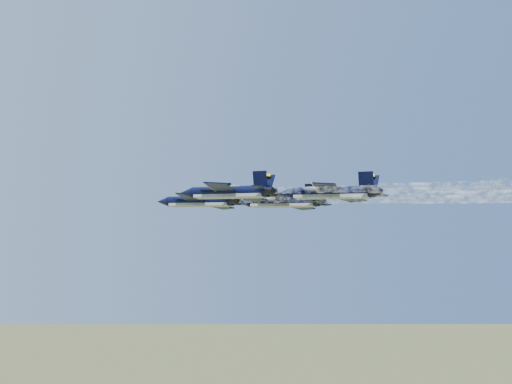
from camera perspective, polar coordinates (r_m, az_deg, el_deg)
jet_lead at (r=113.00m, az=-5.17°, el=-0.84°), size 13.29×18.13×3.97m
jet_left at (r=99.14m, az=-2.56°, el=-0.03°), size 13.29×18.13×3.97m
jet_right at (r=113.62m, az=2.25°, el=-0.89°), size 13.29×18.13×3.97m
jet_slot at (r=100.22m, az=6.54°, el=-0.06°), size 13.29×18.13×3.97m
smoke_trail_lead at (r=92.21m, az=20.35°, el=0.92°), size 24.37×60.88×2.48m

